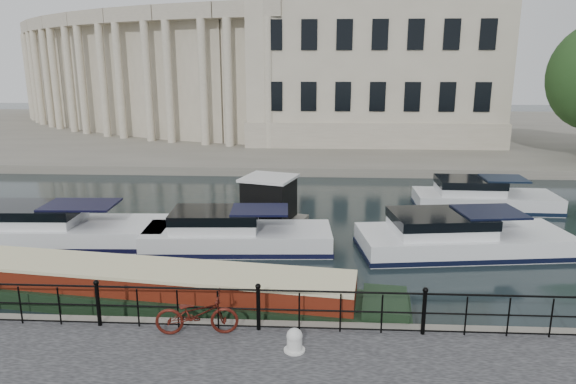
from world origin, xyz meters
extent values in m
plane|color=black|center=(0.00, 0.00, 0.00)|extent=(160.00, 160.00, 0.00)
cube|color=#6B665B|center=(0.00, 39.00, 0.28)|extent=(120.00, 42.00, 0.55)
cylinder|color=black|center=(-4.00, -2.25, 1.10)|extent=(0.10, 0.10, 1.10)
sphere|color=black|center=(-4.00, -2.25, 1.70)|extent=(0.14, 0.14, 0.14)
cylinder|color=black|center=(0.00, -2.25, 1.10)|extent=(0.10, 0.10, 1.10)
sphere|color=black|center=(0.00, -2.25, 1.70)|extent=(0.14, 0.14, 0.14)
cylinder|color=black|center=(4.00, -2.25, 1.10)|extent=(0.10, 0.10, 1.10)
sphere|color=black|center=(4.00, -2.25, 1.70)|extent=(0.14, 0.14, 0.14)
cylinder|color=black|center=(0.00, -2.25, 1.60)|extent=(24.00, 0.05, 0.05)
cylinder|color=black|center=(0.00, -2.25, 1.10)|extent=(24.00, 0.04, 0.04)
cylinder|color=black|center=(0.00, -2.25, 0.63)|extent=(24.00, 0.04, 0.04)
cube|color=#ADA38C|center=(6.00, 33.00, 7.55)|extent=(20.00, 14.00, 14.00)
cube|color=#9E937F|center=(6.00, 33.00, 1.55)|extent=(20.30, 14.30, 2.00)
cube|color=#ADA38C|center=(-3.33, 29.02, 6.05)|extent=(5.73, 4.06, 11.00)
cube|color=#9E937F|center=(-3.76, 27.07, 10.95)|extent=(5.62, 2.73, 1.20)
cylinder|color=#ADA38C|center=(-2.28, 26.16, 5.45)|extent=(0.70, 0.70, 9.80)
cylinder|color=#ADA38C|center=(-5.49, 26.87, 5.45)|extent=(0.70, 0.70, 9.80)
cube|color=#ADA38C|center=(-8.29, 30.44, 6.05)|extent=(5.90, 4.56, 11.00)
cube|color=#9E937F|center=(-8.95, 28.56, 10.95)|extent=(5.62, 3.30, 1.20)
cylinder|color=#ADA38C|center=(-7.59, 27.47, 5.45)|extent=(0.70, 0.70, 9.80)
cylinder|color=#ADA38C|center=(-10.69, 28.56, 5.45)|extent=(0.70, 0.70, 9.80)
cube|color=#ADA38C|center=(-13.04, 32.44, 6.05)|extent=(5.99, 4.99, 11.00)
cube|color=#9E937F|center=(-13.92, 30.65, 10.95)|extent=(5.55, 3.83, 1.20)
cylinder|color=#ADA38C|center=(-12.70, 29.41, 5.45)|extent=(0.70, 0.70, 9.80)
cylinder|color=#ADA38C|center=(-15.65, 30.87, 5.45)|extent=(0.70, 0.70, 9.80)
cube|color=#ADA38C|center=(-17.52, 35.00, 6.05)|extent=(5.99, 5.36, 11.00)
cube|color=#9E937F|center=(-18.61, 33.33, 10.95)|extent=(5.40, 4.29, 1.20)
cylinder|color=#ADA38C|center=(-17.55, 31.95, 5.45)|extent=(0.70, 0.70, 9.80)
cylinder|color=#ADA38C|center=(-20.30, 33.75, 5.45)|extent=(0.70, 0.70, 9.80)
cube|color=#ADA38C|center=(-21.66, 38.07, 6.05)|extent=(5.91, 5.64, 11.00)
cube|color=#9E937F|center=(-22.94, 36.54, 10.95)|extent=(5.16, 4.70, 1.20)
cylinder|color=#ADA38C|center=(-22.05, 35.05, 5.45)|extent=(0.70, 0.70, 9.80)
cylinder|color=#ADA38C|center=(-24.57, 37.16, 5.45)|extent=(0.70, 0.70, 9.80)
cube|color=#ADA38C|center=(-25.40, 41.62, 6.05)|extent=(5.74, 5.85, 11.00)
cube|color=#9E937F|center=(-26.86, 40.25, 10.95)|extent=(4.86, 5.04, 1.20)
cylinder|color=#ADA38C|center=(-26.15, 38.67, 5.45)|extent=(0.70, 0.70, 9.80)
cylinder|color=#ADA38C|center=(-28.40, 41.06, 5.45)|extent=(0.70, 0.70, 9.80)
cube|color=#ADA38C|center=(-28.69, 45.59, 6.05)|extent=(5.49, 5.97, 11.00)
cube|color=#9E937F|center=(-30.30, 44.41, 10.95)|extent=(4.48, 5.30, 1.20)
cylinder|color=#ADA38C|center=(-29.79, 42.75, 5.45)|extent=(0.70, 0.70, 9.80)
cylinder|color=#ADA38C|center=(-31.73, 45.40, 5.45)|extent=(0.70, 0.70, 9.80)
cube|color=#ADA38C|center=(-31.48, 49.93, 6.05)|extent=(5.16, 6.00, 11.00)
cube|color=#9E937F|center=(-33.23, 48.95, 10.95)|extent=(4.04, 5.49, 1.20)
cylinder|color=#ADA38C|center=(-32.92, 47.24, 5.45)|extent=(0.70, 0.70, 9.80)
cylinder|color=#ADA38C|center=(-34.53, 50.10, 5.45)|extent=(0.70, 0.70, 9.80)
cube|color=#ADA38C|center=(-33.74, 54.56, 6.05)|extent=(4.76, 5.95, 11.00)
cube|color=#9E937F|center=(-35.58, 53.80, 10.95)|extent=(3.54, 5.60, 1.20)
cylinder|color=#ADA38C|center=(-35.48, 52.07, 5.45)|extent=(0.70, 0.70, 9.80)
cylinder|color=#ADA38C|center=(-36.74, 55.10, 5.45)|extent=(0.70, 0.70, 9.80)
imported|color=#43120C|center=(-1.46, -2.53, 1.07)|extent=(2.06, 0.89, 1.05)
cylinder|color=silver|center=(0.92, -3.17, 0.73)|extent=(0.35, 0.35, 0.37)
sphere|color=silver|center=(0.92, -3.17, 0.92)|extent=(0.37, 0.37, 0.37)
cylinder|color=silver|center=(0.92, -3.17, 0.57)|extent=(0.49, 0.49, 0.04)
cube|color=black|center=(-3.45, -0.01, 0.10)|extent=(15.07, 3.85, 0.90)
cube|color=#5E1B0D|center=(-3.45, -0.01, 0.75)|extent=(12.07, 3.18, 0.70)
cube|color=beige|center=(-3.45, -0.01, 1.15)|extent=(12.08, 3.23, 0.10)
cube|color=#6B665B|center=(-0.68, 8.32, 0.05)|extent=(3.54, 3.21, 0.25)
cube|color=black|center=(-0.68, 8.32, 1.10)|extent=(2.45, 2.45, 1.77)
cube|color=silver|center=(-0.68, 8.32, 2.05)|extent=(2.70, 2.70, 0.12)
cube|color=silver|center=(-8.95, 5.26, 0.20)|extent=(9.24, 3.10, 1.20)
cube|color=black|center=(-8.95, 5.26, 0.12)|extent=(9.34, 3.13, 0.18)
cube|color=silver|center=(-10.05, 5.22, 1.05)|extent=(4.20, 2.40, 0.90)
cube|color=black|center=(-7.86, 5.31, 1.55)|extent=(2.82, 2.02, 0.08)
cube|color=silver|center=(-1.58, 4.92, 0.20)|extent=(7.24, 2.80, 1.20)
cube|color=black|center=(-1.58, 4.92, 0.12)|extent=(7.32, 2.83, 0.18)
cube|color=silver|center=(-2.44, 4.87, 1.05)|extent=(3.31, 2.15, 0.90)
cube|color=black|center=(-0.73, 4.97, 1.55)|extent=(2.23, 1.80, 0.08)
cube|color=white|center=(6.97, 5.03, 0.20)|extent=(8.05, 3.85, 1.20)
cube|color=black|center=(6.97, 5.03, 0.12)|extent=(8.13, 3.89, 0.18)
cube|color=white|center=(6.05, 4.91, 1.05)|extent=(3.76, 2.79, 0.90)
cube|color=black|center=(7.89, 5.15, 1.55)|extent=(2.56, 2.30, 0.08)
cube|color=silver|center=(9.69, 11.09, 0.20)|extent=(6.76, 2.71, 1.20)
cube|color=black|center=(9.69, 11.09, 0.12)|extent=(6.82, 2.74, 0.18)
cube|color=silver|center=(8.89, 11.11, 1.05)|extent=(3.06, 2.16, 0.90)
cube|color=black|center=(10.49, 11.07, 1.55)|extent=(2.05, 1.83, 0.08)
camera|label=1|loc=(1.33, -13.66, 6.90)|focal=32.00mm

